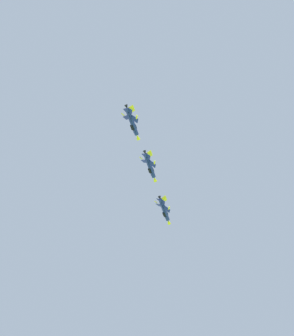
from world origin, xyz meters
The scene contains 3 objects.
fighter_jet_lead centered at (-29.20, 104.76, 152.14)m, with size 7.17×15.92×7.90m.
fighter_jet_left_wing centered at (-28.70, 82.33, 154.86)m, with size 7.31×15.92×7.78m.
fighter_jet_right_wing centered at (-28.98, 60.18, 153.98)m, with size 7.43×15.92×7.68m.
Camera 1 is at (-2.45, -0.74, 1.89)m, focal length 43.54 mm.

